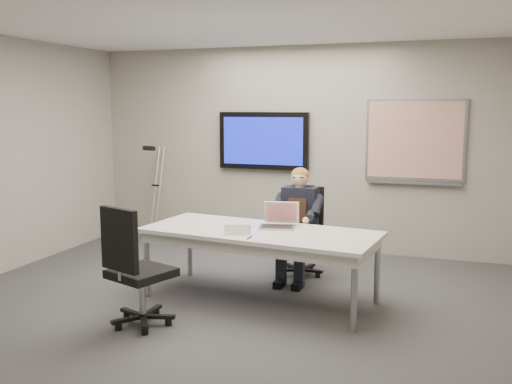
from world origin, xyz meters
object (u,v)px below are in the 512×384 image
(office_chair_far, at_px, (302,248))
(seated_person, at_px, (296,236))
(conference_table, at_px, (260,238))
(office_chair_near, at_px, (138,289))
(laptop, at_px, (279,221))

(office_chair_far, bearing_deg, seated_person, -86.68)
(seated_person, bearing_deg, office_chair_far, 90.46)
(conference_table, height_order, office_chair_near, office_chair_near)
(conference_table, distance_m, office_chair_far, 1.07)
(conference_table, bearing_deg, laptop, 63.45)
(conference_table, bearing_deg, seated_person, 83.68)
(conference_table, xyz_separation_m, laptop, (0.14, 0.21, 0.15))
(office_chair_near, height_order, laptop, office_chair_near)
(laptop, bearing_deg, conference_table, -135.11)
(conference_table, bearing_deg, office_chair_near, -120.91)
(conference_table, distance_m, office_chair_near, 1.36)
(conference_table, height_order, office_chair_far, office_chair_far)
(conference_table, bearing_deg, office_chair_far, 86.52)
(seated_person, xyz_separation_m, laptop, (-0.04, -0.55, 0.28))
(seated_person, bearing_deg, office_chair_near, -117.02)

